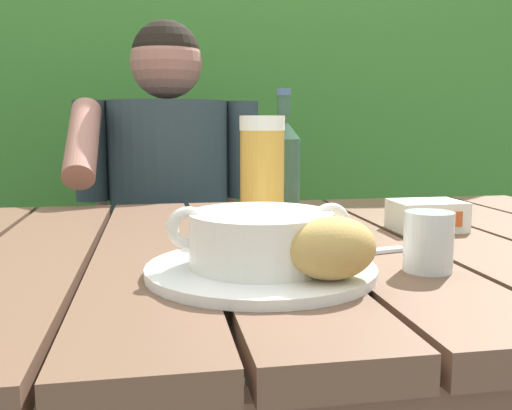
# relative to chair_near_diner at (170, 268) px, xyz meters

# --- Properties ---
(dining_table) EXTENTS (1.42, 0.88, 0.73)m
(dining_table) POSITION_rel_chair_near_diner_xyz_m (0.11, -0.88, 0.17)
(dining_table) COLOR brown
(dining_table) RESTS_ON ground_plane
(hedge_backdrop) EXTENTS (3.87, 0.87, 2.45)m
(hedge_backdrop) POSITION_rel_chair_near_diner_xyz_m (0.10, 0.68, 0.66)
(hedge_backdrop) COLOR #3B782E
(hedge_backdrop) RESTS_ON ground_plane
(chair_near_diner) EXTENTS (0.45, 0.47, 0.96)m
(chair_near_diner) POSITION_rel_chair_near_diner_xyz_m (0.00, 0.00, 0.00)
(chair_near_diner) COLOR brown
(chair_near_diner) RESTS_ON ground_plane
(person_eating) EXTENTS (0.48, 0.47, 1.18)m
(person_eating) POSITION_rel_chair_near_diner_xyz_m (-0.00, -0.20, 0.22)
(person_eating) COLOR #2F3F46
(person_eating) RESTS_ON ground_plane
(serving_plate) EXTENTS (0.28, 0.28, 0.01)m
(serving_plate) POSITION_rel_chair_near_diner_xyz_m (0.09, -1.06, 0.27)
(serving_plate) COLOR white
(serving_plate) RESTS_ON dining_table
(soup_bowl) EXTENTS (0.22, 0.17, 0.07)m
(soup_bowl) POSITION_rel_chair_near_diner_xyz_m (0.09, -1.06, 0.31)
(soup_bowl) COLOR white
(soup_bowl) RESTS_ON serving_plate
(bread_roll) EXTENTS (0.11, 0.09, 0.07)m
(bread_roll) POSITION_rel_chair_near_diner_xyz_m (0.15, -1.14, 0.31)
(bread_roll) COLOR tan
(bread_roll) RESTS_ON serving_plate
(beer_glass) EXTENTS (0.07, 0.07, 0.19)m
(beer_glass) POSITION_rel_chair_near_diner_xyz_m (0.13, -0.84, 0.36)
(beer_glass) COLOR gold
(beer_glass) RESTS_ON dining_table
(beer_bottle) EXTENTS (0.06, 0.06, 0.24)m
(beer_bottle) POSITION_rel_chair_near_diner_xyz_m (0.18, -0.76, 0.36)
(beer_bottle) COLOR #31513E
(beer_bottle) RESTS_ON dining_table
(water_glass_small) EXTENTS (0.06, 0.06, 0.07)m
(water_glass_small) POSITION_rel_chair_near_diner_xyz_m (0.29, -1.08, 0.30)
(water_glass_small) COLOR silver
(water_glass_small) RESTS_ON dining_table
(butter_tub) EXTENTS (0.12, 0.09, 0.05)m
(butter_tub) POSITION_rel_chair_near_diner_xyz_m (0.42, -0.83, 0.29)
(butter_tub) COLOR white
(butter_tub) RESTS_ON dining_table
(table_knife) EXTENTS (0.16, 0.06, 0.01)m
(table_knife) POSITION_rel_chair_near_diner_xyz_m (0.22, -0.99, 0.27)
(table_knife) COLOR silver
(table_knife) RESTS_ON dining_table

